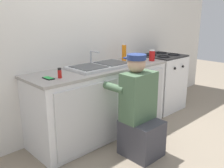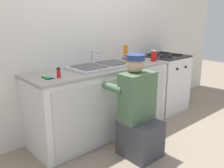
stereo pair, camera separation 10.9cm
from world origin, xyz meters
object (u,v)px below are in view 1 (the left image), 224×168
sink_double_basin (101,66)px  coffee_mug (138,58)px  cell_phone (48,78)px  soda_cup_red (152,55)px  soap_bottle_orange (124,53)px  plumber_person (139,115)px  spice_bottle_red (60,73)px  stove_range (161,82)px

sink_double_basin → coffee_mug: 0.63m
cell_phone → coffee_mug: bearing=0.2°
cell_phone → soda_cup_red: size_ratio=0.92×
soda_cup_red → soap_bottle_orange: (-0.28, 0.27, 0.04)m
plumber_person → soda_cup_red: plumber_person is taller
cell_phone → spice_bottle_red: (0.10, -0.06, 0.04)m
sink_double_basin → soap_bottle_orange: (0.52, 0.10, 0.09)m
stove_range → spice_bottle_red: 2.00m
stove_range → coffee_mug: 0.81m
sink_double_basin → soda_cup_red: 0.82m
sink_double_basin → spice_bottle_red: 0.67m
cell_phone → coffee_mug: (1.38, 0.01, 0.04)m
cell_phone → soda_cup_red: (1.56, -0.10, 0.07)m
plumber_person → soap_bottle_orange: size_ratio=4.42×
soap_bottle_orange → stove_range: bearing=-7.9°
plumber_person → coffee_mug: 1.02m
cell_phone → spice_bottle_red: bearing=-29.1°
sink_double_basin → spice_bottle_red: sink_double_basin is taller
plumber_person → spice_bottle_red: plumber_person is taller
soap_bottle_orange → sink_double_basin: bearing=-168.7°
stove_range → soda_cup_red: bearing=-161.2°
plumber_person → soda_cup_red: 1.11m
plumber_person → soda_cup_red: (0.85, 0.51, 0.48)m
soda_cup_red → spice_bottle_red: soda_cup_red is taller
spice_bottle_red → soap_bottle_orange: bearing=10.7°
cell_phone → soap_bottle_orange: 1.29m
sink_double_basin → cell_phone: bearing=-175.3°
stove_range → plumber_person: bearing=-153.1°
cell_phone → spice_bottle_red: spice_bottle_red is taller
spice_bottle_red → soda_cup_red: bearing=-1.8°
coffee_mug → sink_double_basin: bearing=174.9°
soda_cup_red → spice_bottle_red: size_ratio=1.45×
sink_double_basin → stove_range: bearing=-0.1°
coffee_mug → stove_range: bearing=4.7°
sink_double_basin → soap_bottle_orange: 0.54m
stove_range → spice_bottle_red: bearing=-176.6°
stove_range → coffee_mug: coffee_mug is taller
stove_range → cell_phone: size_ratio=6.39×
cell_phone → soap_bottle_orange: (1.28, 0.17, 0.11)m
cell_phone → coffee_mug: 1.38m
plumber_person → cell_phone: bearing=139.1°
cell_phone → soap_bottle_orange: size_ratio=0.56×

